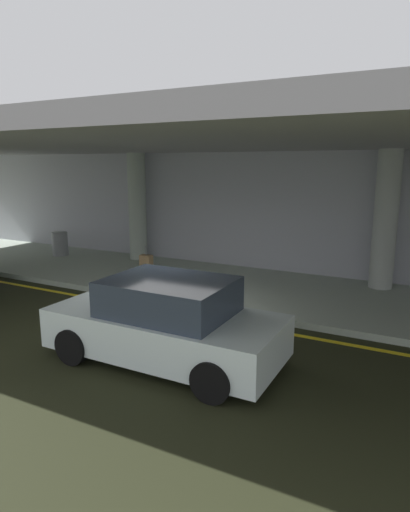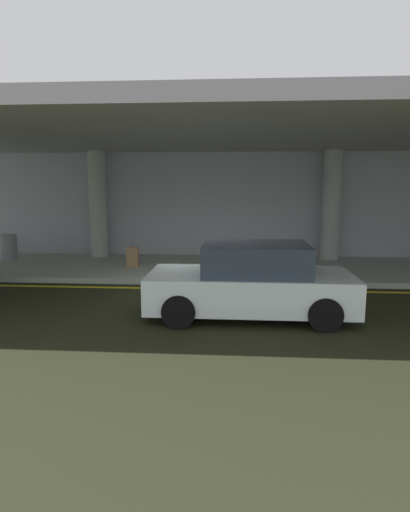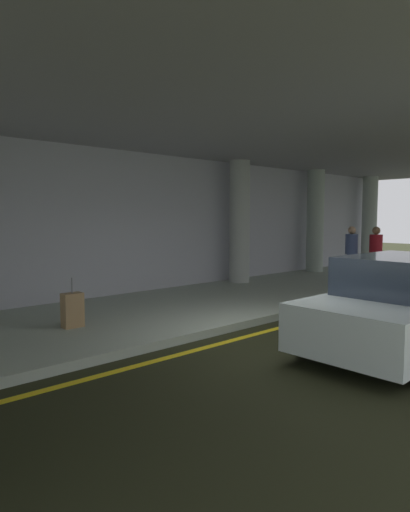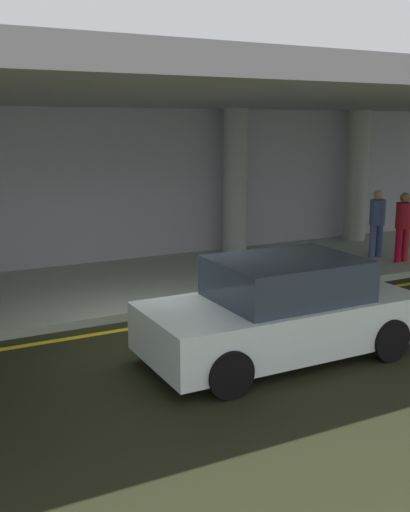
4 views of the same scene
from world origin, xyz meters
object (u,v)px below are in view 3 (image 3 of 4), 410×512
Objects in this scene: support_column_left_mid at (240,222)px; suitcase_upright_primary at (72,310)px; traveler_with_luggage at (351,249)px; person_waiting_for_ride at (376,250)px; support_column_right_mid at (369,220)px; car_white at (405,306)px; support_column_center at (315,221)px.

support_column_left_mid reaches higher than suitcase_upright_primary.
traveler_with_luggage is 0.73m from person_waiting_for_ride.
traveler_with_luggage is (-5.13, -2.10, -0.86)m from support_column_right_mid.
support_column_right_mid is 14.56m from suitcase_upright_primary.
support_column_right_mid is 5.76m from person_waiting_for_ride.
car_white is 2.44× the size of person_waiting_for_ride.
person_waiting_for_ride is (5.89, 3.46, 0.40)m from car_white.
support_column_center and support_column_right_mid have the same top height.
support_column_left_mid is at bearing 180.00° from support_column_right_mid.
traveler_with_luggage is (-1.13, -2.10, -0.86)m from support_column_center.
suitcase_upright_primary is (-9.23, 0.23, -0.65)m from traveler_with_luggage.
support_column_right_mid is at bearing 31.23° from car_white.
support_column_right_mid is at bearing 26.01° from suitcase_upright_primary.
support_column_center is 1.00× the size of support_column_right_mid.
support_column_left_mid reaches higher than car_white.
support_column_left_mid is 4.00m from support_column_center.
support_column_left_mid is at bearing 180.00° from support_column_center.
support_column_center is at bearing 180.00° from support_column_right_mid.
support_column_right_mid is at bearing 0.00° from support_column_left_mid.
car_white is 5.64m from suitcase_upright_primary.
traveler_with_luggage is 1.00× the size of person_waiting_for_ride.
person_waiting_for_ride is (-0.96, -2.80, -0.86)m from support_column_center.
traveler_with_luggage and person_waiting_for_ride have the same top height.
person_waiting_for_ride is (-4.96, -2.80, -0.86)m from support_column_right_mid.
support_column_right_mid is at bearing -77.10° from traveler_with_luggage.
support_column_left_mid is 1.00× the size of support_column_right_mid.
car_white is at bearing -114.41° from support_column_left_mid.
support_column_right_mid is 2.17× the size of person_waiting_for_ride.
car_white is 4.56× the size of suitcase_upright_primary.
support_column_left_mid and support_column_right_mid have the same top height.
traveler_with_luggage is at bearing 17.19° from suitcase_upright_primary.
support_column_center is (4.00, 0.00, 0.00)m from support_column_left_mid.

